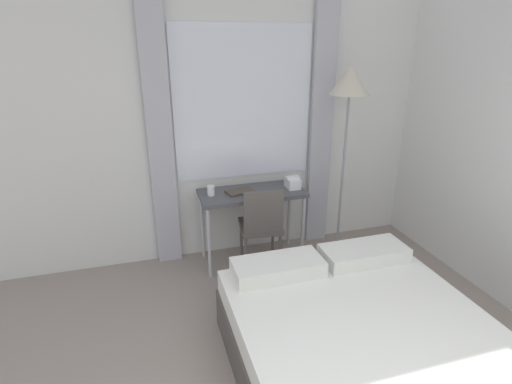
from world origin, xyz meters
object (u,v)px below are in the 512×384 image
Objects in this scene: bed at (370,360)px; mug at (211,191)px; book at (240,192)px; desk at (252,199)px; desk_chair at (261,223)px; telephone at (293,183)px; standing_lamp at (349,93)px.

bed is 2.07m from mug.
book is 0.29m from mug.
desk is 0.28m from desk_chair.
telephone reaches higher than mug.
desk_chair reaches higher than desk.
bed is at bearing -70.11° from mug.
desk_chair is 3.03× the size of book.
mug is (-0.41, 0.01, 0.13)m from desk.
telephone is (-0.49, 0.12, -0.90)m from standing_lamp.
telephone reaches higher than desk_chair.
mug is at bearing 177.28° from book.
standing_lamp reaches higher than desk.
book is 2.97× the size of mug.
book reaches higher than desk.
desk is 10.63× the size of mug.
telephone is at bearing 165.84° from standing_lamp.
standing_lamp is at bearing -6.58° from mug.
desk is 1.93m from bed.
standing_lamp is at bearing -14.16° from telephone.
bed is 1.00× the size of standing_lamp.
bed is 11.75× the size of telephone.
telephone is at bearing 84.95° from bed.
book is (-0.16, 0.21, 0.27)m from desk_chair.
book is (-0.55, 0.02, -0.04)m from telephone.
bed is 2.35m from standing_lamp.
desk_chair is at bearing -52.44° from book.
mug is at bearing 160.44° from desk_chair.
bed is at bearing -75.25° from desk_chair.
telephone is 1.70× the size of mug.
desk is at bearing 105.97° from desk_chair.
bed is 1.97m from book.
bed is at bearing -95.05° from telephone.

